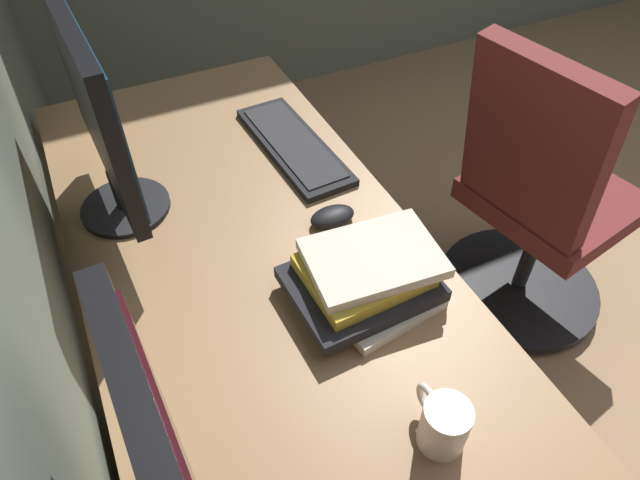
% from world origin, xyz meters
% --- Properties ---
extents(desk, '(2.02, 0.71, 0.73)m').
position_xyz_m(desk, '(0.25, 1.56, 0.66)').
color(desk, '#936D47').
rests_on(desk, ground).
extents(drawer_pedestal, '(0.40, 0.51, 0.69)m').
position_xyz_m(drawer_pedestal, '(0.12, 1.59, 0.35)').
color(drawer_pedestal, '#936D47').
rests_on(drawer_pedestal, ground).
extents(monitor_secondary, '(0.48, 0.20, 0.46)m').
position_xyz_m(monitor_secondary, '(0.73, 1.77, 0.99)').
color(monitor_secondary, black).
rests_on(monitor_secondary, desk).
extents(keyboard_spare, '(0.43, 0.16, 0.02)m').
position_xyz_m(keyboard_spare, '(0.77, 1.34, 0.74)').
color(keyboard_spare, black).
rests_on(keyboard_spare, desk).
extents(mouse_main, '(0.06, 0.10, 0.03)m').
position_xyz_m(mouse_main, '(0.48, 1.37, 0.75)').
color(mouse_main, black).
rests_on(mouse_main, desk).
extents(book_stack_near, '(0.24, 0.30, 0.10)m').
position_xyz_m(book_stack_near, '(0.27, 1.40, 0.78)').
color(book_stack_near, beige).
rests_on(book_stack_near, desk).
extents(coffee_mug, '(0.12, 0.08, 0.10)m').
position_xyz_m(coffee_mug, '(-0.04, 1.44, 0.78)').
color(coffee_mug, silver).
rests_on(coffee_mug, desk).
extents(office_chair, '(0.56, 0.59, 0.97)m').
position_xyz_m(office_chair, '(0.52, 0.66, 0.46)').
color(office_chair, maroon).
rests_on(office_chair, ground).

